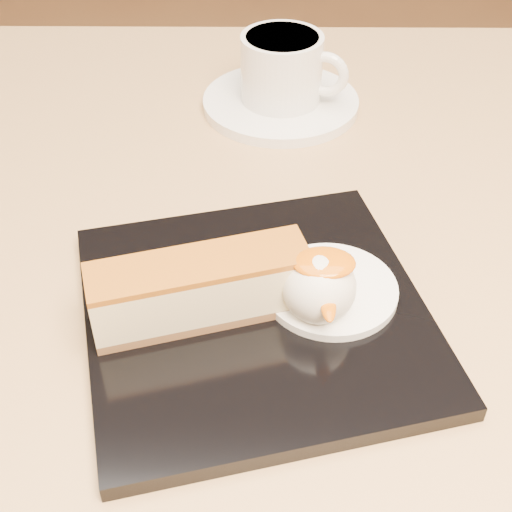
{
  "coord_description": "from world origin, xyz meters",
  "views": [
    {
      "loc": [
        0.0,
        -0.41,
        1.06
      ],
      "look_at": [
        -0.0,
        -0.06,
        0.76
      ],
      "focal_mm": 50.0,
      "sensor_mm": 36.0,
      "label": 1
    }
  ],
  "objects_px": {
    "table": "(258,380)",
    "saucer": "(281,103)",
    "dessert_plate": "(256,314)",
    "coffee_cup": "(284,67)",
    "cheesecake": "(200,288)",
    "ice_cream_scoop": "(319,287)"
  },
  "relations": [
    {
      "from": "table",
      "to": "saucer",
      "type": "distance_m",
      "value": 0.27
    },
    {
      "from": "table",
      "to": "saucer",
      "type": "height_order",
      "value": "saucer"
    },
    {
      "from": "dessert_plate",
      "to": "table",
      "type": "bearing_deg",
      "value": 89.04
    },
    {
      "from": "coffee_cup",
      "to": "cheesecake",
      "type": "bearing_deg",
      "value": -84.24
    },
    {
      "from": "coffee_cup",
      "to": "dessert_plate",
      "type": "bearing_deg",
      "value": -77.57
    },
    {
      "from": "coffee_cup",
      "to": "saucer",
      "type": "bearing_deg",
      "value": 180.0
    },
    {
      "from": "dessert_plate",
      "to": "coffee_cup",
      "type": "relative_size",
      "value": 2.18
    },
    {
      "from": "dessert_plate",
      "to": "saucer",
      "type": "distance_m",
      "value": 0.29
    },
    {
      "from": "table",
      "to": "ice_cream_scoop",
      "type": "xyz_separation_m",
      "value": [
        0.04,
        -0.08,
        0.19
      ]
    },
    {
      "from": "saucer",
      "to": "ice_cream_scoop",
      "type": "bearing_deg",
      "value": -86.38
    },
    {
      "from": "dessert_plate",
      "to": "cheesecake",
      "type": "xyz_separation_m",
      "value": [
        -0.03,
        -0.0,
        0.03
      ]
    },
    {
      "from": "ice_cream_scoop",
      "to": "coffee_cup",
      "type": "relative_size",
      "value": 0.47
    },
    {
      "from": "table",
      "to": "cheesecake",
      "type": "bearing_deg",
      "value": -114.29
    },
    {
      "from": "table",
      "to": "coffee_cup",
      "type": "distance_m",
      "value": 0.29
    },
    {
      "from": "table",
      "to": "saucer",
      "type": "bearing_deg",
      "value": 84.52
    },
    {
      "from": "table",
      "to": "coffee_cup",
      "type": "bearing_deg",
      "value": 84.0
    },
    {
      "from": "dessert_plate",
      "to": "coffee_cup",
      "type": "height_order",
      "value": "coffee_cup"
    },
    {
      "from": "table",
      "to": "saucer",
      "type": "relative_size",
      "value": 5.33
    },
    {
      "from": "cheesecake",
      "to": "coffee_cup",
      "type": "distance_m",
      "value": 0.3
    },
    {
      "from": "cheesecake",
      "to": "coffee_cup",
      "type": "height_order",
      "value": "coffee_cup"
    },
    {
      "from": "saucer",
      "to": "coffee_cup",
      "type": "relative_size",
      "value": 1.48
    },
    {
      "from": "cheesecake",
      "to": "ice_cream_scoop",
      "type": "height_order",
      "value": "ice_cream_scoop"
    }
  ]
}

